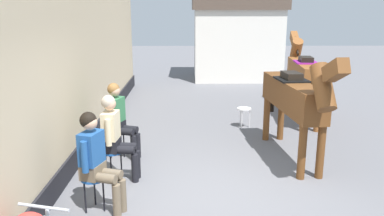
% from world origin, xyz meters
% --- Properties ---
extents(ground_plane, '(40.00, 40.00, 0.00)m').
position_xyz_m(ground_plane, '(0.00, 3.00, 0.00)').
color(ground_plane, slate).
extents(pub_facade_wall, '(0.34, 14.00, 3.40)m').
position_xyz_m(pub_facade_wall, '(-2.55, 1.50, 1.54)').
color(pub_facade_wall, '#CCB793').
rests_on(pub_facade_wall, ground_plane).
extents(distant_cottage, '(3.40, 2.60, 3.50)m').
position_xyz_m(distant_cottage, '(1.40, 9.96, 1.80)').
color(distant_cottage, silver).
rests_on(distant_cottage, ground_plane).
extents(seated_visitor_near, '(0.61, 0.48, 1.39)m').
position_xyz_m(seated_visitor_near, '(-1.68, -0.33, 0.78)').
color(seated_visitor_near, '#194C99').
rests_on(seated_visitor_near, ground_plane).
extents(seated_visitor_middle, '(0.61, 0.49, 1.39)m').
position_xyz_m(seated_visitor_middle, '(-1.62, 0.69, 0.78)').
color(seated_visitor_middle, '#194C99').
rests_on(seated_visitor_middle, ground_plane).
extents(seated_visitor_far, '(0.61, 0.49, 1.39)m').
position_xyz_m(seated_visitor_far, '(-1.72, 1.66, 0.78)').
color(seated_visitor_far, black).
rests_on(seated_visitor_far, ground_plane).
extents(saddled_horse_near, '(0.66, 2.99, 2.06)m').
position_xyz_m(saddled_horse_near, '(1.42, 1.52, 1.16)').
color(saddled_horse_near, brown).
rests_on(saddled_horse_near, ground_plane).
extents(saddled_horse_far, '(0.62, 3.00, 2.06)m').
position_xyz_m(saddled_horse_far, '(2.34, 4.24, 1.16)').
color(saddled_horse_far, brown).
rests_on(saddled_horse_far, ground_plane).
extents(spare_stool_white, '(0.32, 0.32, 0.46)m').
position_xyz_m(spare_stool_white, '(0.82, 3.47, 0.40)').
color(spare_stool_white, white).
rests_on(spare_stool_white, ground_plane).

